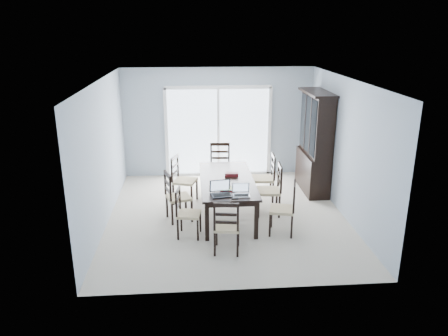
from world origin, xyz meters
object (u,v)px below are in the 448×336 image
at_px(chair_left_far, 180,174).
at_px(laptop_silver, 241,193).
at_px(chair_right_near, 288,203).
at_px(game_box, 232,174).
at_px(cell_phone, 235,199).
at_px(dining_table, 227,183).
at_px(chair_end_near, 227,222).
at_px(chair_left_mid, 174,191).
at_px(hot_tub, 206,145).
at_px(chair_right_mid, 274,184).
at_px(chair_end_far, 220,161).
at_px(laptop_dark, 222,192).
at_px(china_hutch, 315,143).
at_px(chair_left_near, 184,207).
at_px(chair_right_far, 268,172).

distance_m(chair_left_far, laptop_silver, 1.97).
xyz_separation_m(chair_right_near, game_box, (-0.88, 0.99, 0.20)).
height_order(chair_right_near, cell_phone, chair_right_near).
relative_size(dining_table, cell_phone, 19.17).
distance_m(chair_right_near, game_box, 1.35).
bearing_deg(chair_end_near, chair_left_mid, 131.15).
xyz_separation_m(cell_phone, hot_tub, (-0.31, 4.52, -0.28)).
bearing_deg(chair_right_mid, game_box, 83.81).
xyz_separation_m(chair_end_far, laptop_silver, (0.19, -2.44, 0.18)).
xyz_separation_m(dining_table, cell_phone, (0.05, -1.00, 0.08)).
relative_size(chair_left_mid, game_box, 4.31).
bearing_deg(game_box, dining_table, -122.88).
xyz_separation_m(laptop_silver, hot_tub, (-0.44, 4.40, -0.32)).
bearing_deg(chair_right_near, laptop_dark, 104.64).
height_order(dining_table, laptop_dark, laptop_dark).
height_order(china_hutch, chair_left_near, china_hutch).
bearing_deg(laptop_dark, chair_right_near, -8.71).
bearing_deg(chair_right_mid, cell_phone, 143.89).
relative_size(chair_right_mid, laptop_silver, 3.85).
xyz_separation_m(chair_end_near, laptop_dark, (-0.03, 0.64, 0.24)).
bearing_deg(cell_phone, game_box, 87.63).
xyz_separation_m(chair_left_near, chair_end_near, (0.68, -0.70, 0.03)).
height_order(china_hutch, chair_right_mid, china_hutch).
bearing_deg(chair_right_near, chair_left_near, 102.85).
xyz_separation_m(chair_right_near, hot_tub, (-1.25, 4.35, -0.10)).
bearing_deg(hot_tub, chair_right_near, -73.93).
bearing_deg(game_box, chair_left_near, -133.87).
bearing_deg(chair_left_far, chair_end_far, 149.26).
relative_size(dining_table, china_hutch, 1.00).
relative_size(chair_left_mid, chair_right_near, 1.01).
bearing_deg(chair_left_far, chair_right_near, 66.66).
bearing_deg(hot_tub, chair_right_mid, -71.54).
height_order(chair_left_mid, chair_end_near, chair_left_mid).
bearing_deg(chair_left_near, chair_end_near, 53.15).
bearing_deg(chair_left_mid, chair_end_far, 132.71).
xyz_separation_m(chair_left_near, chair_left_far, (-0.09, 1.56, 0.07)).
height_order(dining_table, chair_right_mid, chair_right_mid).
bearing_deg(laptop_dark, cell_phone, -47.56).
height_order(laptop_dark, hot_tub, laptop_dark).
height_order(laptop_silver, hot_tub, laptop_silver).
relative_size(chair_left_near, chair_end_far, 0.86).
bearing_deg(chair_left_mid, game_box, 87.93).
bearing_deg(chair_right_mid, chair_right_far, 2.81).
bearing_deg(china_hutch, chair_right_mid, -132.45).
height_order(chair_right_far, hot_tub, chair_right_far).
bearing_deg(chair_right_near, hot_tub, 30.34).
xyz_separation_m(chair_left_near, chair_left_mid, (-0.20, 0.65, 0.05)).
distance_m(china_hutch, chair_right_mid, 1.72).
height_order(chair_end_far, laptop_dark, chair_end_far).
distance_m(china_hutch, laptop_silver, 2.83).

